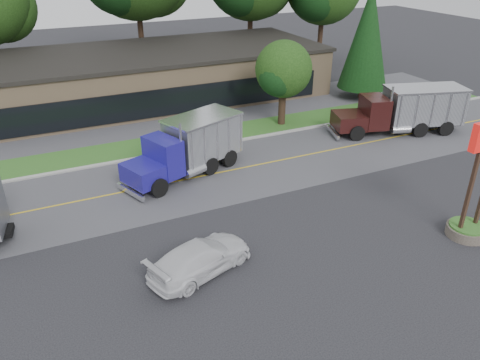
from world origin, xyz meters
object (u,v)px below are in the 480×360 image
at_px(dump_truck_blue, 190,145).
at_px(dump_truck_maroon, 406,109).
at_px(bilo_sign, 475,199).
at_px(rally_car, 201,258).

xyz_separation_m(dump_truck_blue, dump_truck_maroon, (16.83, -0.28, 0.01)).
bearing_deg(dump_truck_maroon, dump_truck_blue, 15.55).
xyz_separation_m(bilo_sign, dump_truck_blue, (-9.85, 12.40, -0.22)).
distance_m(dump_truck_blue, rally_car, 10.03).
relative_size(dump_truck_blue, dump_truck_maroon, 0.83).
distance_m(bilo_sign, dump_truck_maroon, 13.99).
xyz_separation_m(dump_truck_blue, rally_car, (-2.93, -9.53, -1.09)).
height_order(dump_truck_blue, rally_car, dump_truck_blue).
bearing_deg(rally_car, bilo_sign, -122.35).
bearing_deg(dump_truck_blue, bilo_sign, 107.45).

